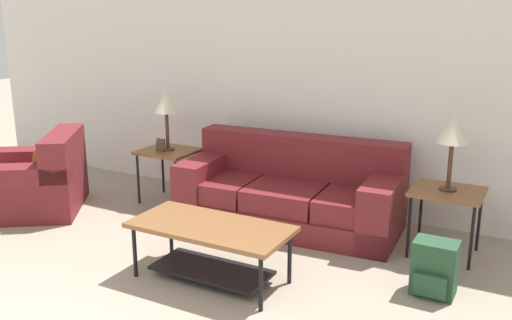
% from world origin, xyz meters
% --- Properties ---
extents(wall_back, '(9.13, 0.06, 2.60)m').
position_xyz_m(wall_back, '(0.00, 3.94, 1.30)').
color(wall_back, white).
rests_on(wall_back, ground_plane).
extents(couch, '(2.11, 1.00, 0.82)m').
position_xyz_m(couch, '(-0.07, 3.33, 0.30)').
color(couch, maroon).
rests_on(couch, ground_plane).
extents(armchair, '(1.31, 1.32, 0.80)m').
position_xyz_m(armchair, '(-2.51, 2.47, 0.29)').
color(armchair, maroon).
rests_on(armchair, ground_plane).
extents(coffee_table, '(1.21, 0.58, 0.45)m').
position_xyz_m(coffee_table, '(-0.11, 2.00, 0.33)').
color(coffee_table, brown).
rests_on(coffee_table, ground_plane).
extents(side_table_left, '(0.57, 0.50, 0.57)m').
position_xyz_m(side_table_left, '(-1.48, 3.32, 0.51)').
color(side_table_left, brown).
rests_on(side_table_left, ground_plane).
extents(side_table_right, '(0.57, 0.50, 0.57)m').
position_xyz_m(side_table_right, '(1.35, 3.32, 0.51)').
color(side_table_right, brown).
rests_on(side_table_right, ground_plane).
extents(table_lamp_left, '(0.26, 0.26, 0.62)m').
position_xyz_m(table_lamp_left, '(-1.48, 3.32, 1.05)').
color(table_lamp_left, '#472D1E').
rests_on(table_lamp_left, side_table_left).
extents(table_lamp_right, '(0.26, 0.26, 0.62)m').
position_xyz_m(table_lamp_right, '(1.35, 3.32, 1.05)').
color(table_lamp_right, '#472D1E').
rests_on(table_lamp_right, side_table_right).
extents(backpack, '(0.31, 0.30, 0.41)m').
position_xyz_m(backpack, '(1.42, 2.58, 0.20)').
color(backpack, '#23472D').
rests_on(backpack, ground_plane).
extents(picture_frame, '(0.10, 0.04, 0.13)m').
position_xyz_m(picture_frame, '(-1.52, 3.24, 0.63)').
color(picture_frame, '#4C3828').
rests_on(picture_frame, side_table_left).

